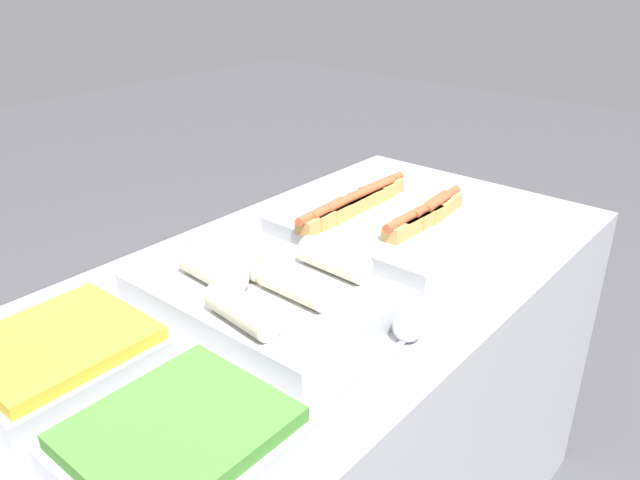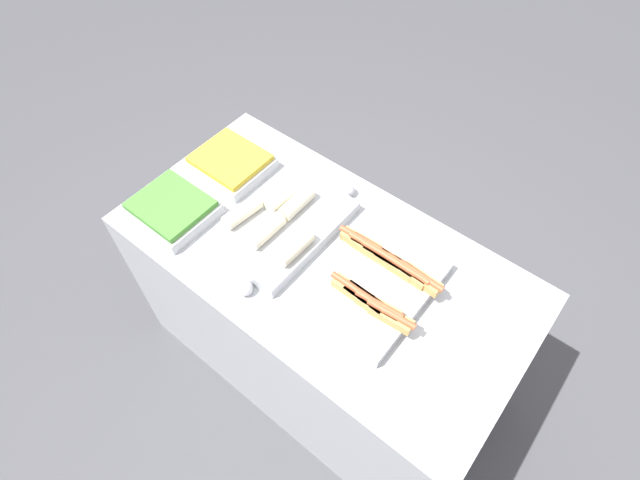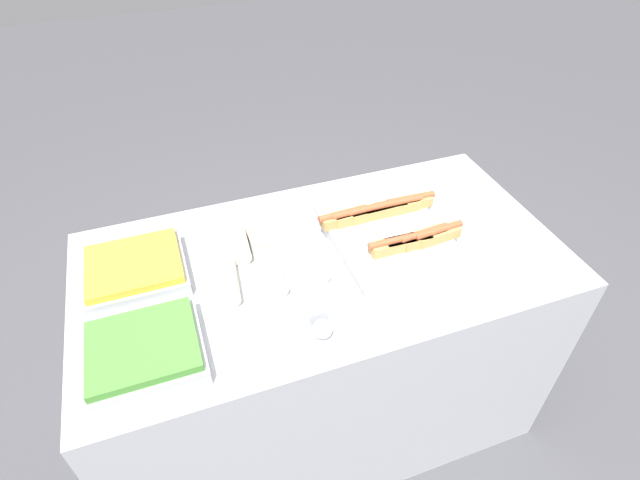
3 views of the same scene
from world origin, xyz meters
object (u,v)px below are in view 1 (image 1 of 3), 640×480
at_px(tray_wraps, 264,289).
at_px(serving_spoon_near, 404,331).
at_px(tray_side_front, 180,442).
at_px(tray_hotdogs, 381,223).
at_px(serving_spoon_far, 197,242).
at_px(tray_side_back, 60,355).

bearing_deg(tray_wraps, serving_spoon_near, -76.05).
bearing_deg(tray_wraps, tray_side_front, -150.84).
height_order(tray_wraps, tray_side_front, tray_wraps).
distance_m(tray_hotdogs, tray_wraps, 0.42).
relative_size(serving_spoon_near, serving_spoon_far, 0.97).
relative_size(tray_side_front, tray_side_back, 1.00).
relative_size(tray_hotdogs, tray_side_front, 1.60).
bearing_deg(tray_hotdogs, serving_spoon_near, -139.78).
bearing_deg(tray_hotdogs, tray_side_back, 172.88).
height_order(tray_side_back, serving_spoon_far, tray_side_back).
distance_m(tray_wraps, tray_side_back, 0.39).
distance_m(tray_wraps, serving_spoon_near, 0.29).
height_order(tray_wraps, serving_spoon_far, tray_wraps).
height_order(tray_hotdogs, tray_wraps, tray_wraps).
bearing_deg(serving_spoon_near, tray_side_front, 170.16).
xyz_separation_m(tray_hotdogs, serving_spoon_far, (-0.34, 0.29, -0.01)).
distance_m(tray_wraps, tray_side_front, 0.43).
height_order(tray_side_front, serving_spoon_near, tray_side_front).
relative_size(tray_hotdogs, serving_spoon_far, 1.87).
relative_size(tray_wraps, serving_spoon_near, 2.08).
xyz_separation_m(tray_wraps, tray_side_back, (-0.37, 0.11, -0.00)).
xyz_separation_m(serving_spoon_near, serving_spoon_far, (0.00, 0.58, -0.00)).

